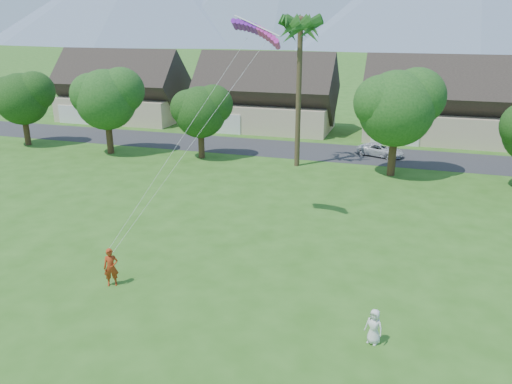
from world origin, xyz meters
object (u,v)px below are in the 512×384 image
at_px(parafoil_kite, 258,30).
at_px(kite_flyer, 111,267).
at_px(parked_car, 381,150).
at_px(watcher, 374,327).

bearing_deg(parafoil_kite, kite_flyer, -114.63).
xyz_separation_m(kite_flyer, parked_car, (10.53, 28.57, -0.35)).
xyz_separation_m(parked_car, parafoil_kite, (-6.07, -19.41, 10.92)).
height_order(parked_car, parafoil_kite, parafoil_kite).
relative_size(kite_flyer, watcher, 1.28).
height_order(watcher, parafoil_kite, parafoil_kite).
height_order(kite_flyer, watcher, kite_flyer).
bearing_deg(kite_flyer, parked_car, 40.72).
xyz_separation_m(kite_flyer, parafoil_kite, (4.46, 9.16, 10.57)).
distance_m(watcher, parked_car, 29.56).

